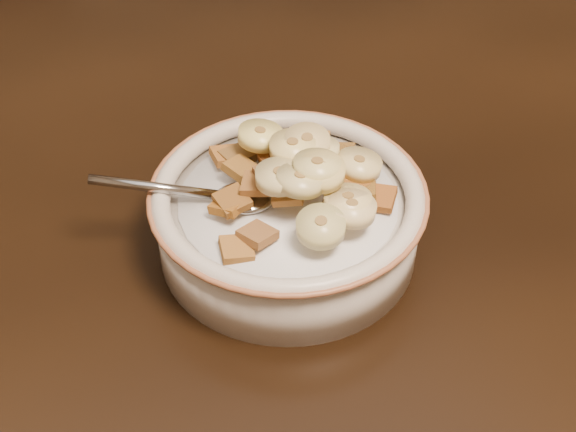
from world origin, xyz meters
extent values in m
cylinder|color=#B4A28E|center=(0.25, -0.04, 0.77)|extent=(0.18, 0.18, 0.04)
cylinder|color=white|center=(0.25, -0.04, 0.79)|extent=(0.15, 0.15, 0.00)
ellipsoid|color=gray|center=(0.22, -0.04, 0.80)|extent=(0.05, 0.04, 0.01)
cube|color=brown|center=(0.22, 0.00, 0.80)|extent=(0.03, 0.03, 0.01)
cube|color=#9B5B2E|center=(0.24, -0.01, 0.81)|extent=(0.02, 0.02, 0.01)
cube|color=#91621D|center=(0.20, -0.05, 0.80)|extent=(0.03, 0.03, 0.01)
cube|color=#905C1C|center=(0.28, -0.06, 0.80)|extent=(0.03, 0.03, 0.01)
cube|color=olive|center=(0.22, -0.02, 0.81)|extent=(0.03, 0.03, 0.01)
cube|color=brown|center=(0.24, -0.04, 0.82)|extent=(0.02, 0.03, 0.01)
cube|color=brown|center=(0.28, 0.00, 0.80)|extent=(0.03, 0.03, 0.01)
cube|color=brown|center=(0.29, -0.01, 0.80)|extent=(0.03, 0.03, 0.01)
cube|color=olive|center=(0.22, -0.08, 0.80)|extent=(0.03, 0.03, 0.01)
cube|color=#975F30|center=(0.20, -0.08, 0.80)|extent=(0.02, 0.02, 0.01)
cube|color=brown|center=(0.28, 0.01, 0.80)|extent=(0.03, 0.03, 0.01)
cube|color=brown|center=(0.30, -0.06, 0.80)|extent=(0.03, 0.03, 0.01)
cube|color=brown|center=(0.24, 0.02, 0.80)|extent=(0.03, 0.03, 0.01)
cube|color=#9B5722|center=(0.21, 0.01, 0.80)|extent=(0.02, 0.02, 0.01)
cube|color=brown|center=(0.26, 0.01, 0.80)|extent=(0.03, 0.03, 0.01)
cube|color=brown|center=(0.25, 0.02, 0.80)|extent=(0.03, 0.03, 0.01)
cube|color=olive|center=(0.27, -0.07, 0.81)|extent=(0.03, 0.03, 0.01)
cube|color=brown|center=(0.25, -0.01, 0.81)|extent=(0.03, 0.03, 0.01)
cube|color=brown|center=(0.26, 0.01, 0.80)|extent=(0.03, 0.03, 0.01)
cube|color=brown|center=(0.29, -0.05, 0.80)|extent=(0.03, 0.03, 0.01)
cube|color=brown|center=(0.24, -0.06, 0.81)|extent=(0.03, 0.03, 0.01)
cube|color=#97582D|center=(0.23, -0.04, 0.81)|extent=(0.03, 0.03, 0.01)
cube|color=brown|center=(0.28, 0.00, 0.80)|extent=(0.03, 0.03, 0.01)
cube|color=brown|center=(0.29, -0.05, 0.81)|extent=(0.03, 0.03, 0.01)
cube|color=brown|center=(0.21, -0.05, 0.81)|extent=(0.03, 0.03, 0.01)
cylinder|color=#E3D17F|center=(0.27, -0.02, 0.82)|extent=(0.04, 0.04, 0.02)
cylinder|color=#C7BB85|center=(0.25, -0.09, 0.81)|extent=(0.04, 0.04, 0.02)
cylinder|color=tan|center=(0.26, -0.06, 0.83)|extent=(0.04, 0.04, 0.01)
cylinder|color=#DBD085|center=(0.24, -0.05, 0.82)|extent=(0.04, 0.04, 0.01)
cylinder|color=#E8DC8B|center=(0.25, -0.03, 0.83)|extent=(0.04, 0.04, 0.01)
cylinder|color=#D2C06E|center=(0.26, -0.05, 0.83)|extent=(0.04, 0.04, 0.01)
cylinder|color=#DDCE85|center=(0.30, -0.04, 0.81)|extent=(0.04, 0.04, 0.02)
cylinder|color=beige|center=(0.28, -0.08, 0.81)|extent=(0.04, 0.04, 0.01)
cylinder|color=#EBD27E|center=(0.26, -0.02, 0.83)|extent=(0.04, 0.04, 0.02)
cylinder|color=#F3D488|center=(0.28, -0.07, 0.81)|extent=(0.04, 0.04, 0.01)
cylinder|color=#D1C284|center=(0.25, -0.06, 0.83)|extent=(0.03, 0.03, 0.02)
cylinder|color=#F0DC75|center=(0.24, 0.00, 0.82)|extent=(0.04, 0.04, 0.01)
camera|label=1|loc=(0.15, -0.44, 1.15)|focal=50.00mm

